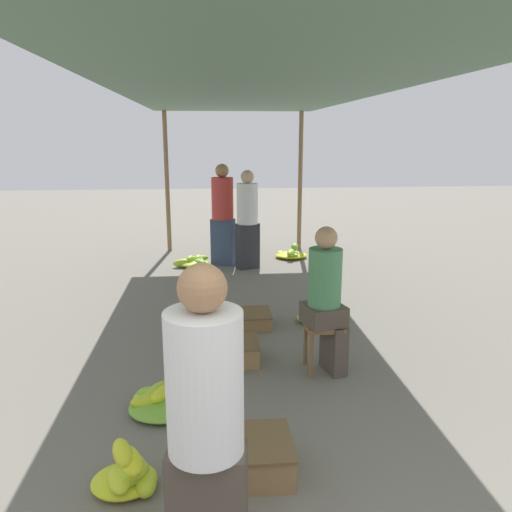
{
  "coord_description": "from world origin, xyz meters",
  "views": [
    {
      "loc": [
        -0.48,
        -1.0,
        2.13
      ],
      "look_at": [
        0.0,
        4.07,
        0.9
      ],
      "focal_mm": 35.0,
      "sensor_mm": 36.0,
      "label": 1
    }
  ],
  "objects_px": {
    "banana_pile_left_1": "(160,401)",
    "banana_pile_left_2": "(194,262)",
    "shopper_walking_mid": "(223,213)",
    "vendor_seated": "(327,297)",
    "banana_pile_left_0": "(128,473)",
    "stool": "(323,333)",
    "banana_pile_right_0": "(316,315)",
    "crate_mid": "(255,456)",
    "crate_near": "(251,319)",
    "vendor_foreground": "(206,432)",
    "banana_pile_right_1": "(291,254)",
    "crate_far": "(236,351)",
    "shopper_walking_far": "(247,218)"
  },
  "relations": [
    {
      "from": "banana_pile_left_1",
      "to": "shopper_walking_far",
      "type": "bearing_deg",
      "value": 76.53
    },
    {
      "from": "crate_near",
      "to": "shopper_walking_mid",
      "type": "bearing_deg",
      "value": 94.66
    },
    {
      "from": "banana_pile_left_0",
      "to": "banana_pile_right_1",
      "type": "distance_m",
      "value": 6.2
    },
    {
      "from": "vendor_seated",
      "to": "crate_far",
      "type": "distance_m",
      "value": 1.05
    },
    {
      "from": "banana_pile_left_0",
      "to": "crate_mid",
      "type": "relative_size",
      "value": 0.88
    },
    {
      "from": "crate_near",
      "to": "crate_far",
      "type": "bearing_deg",
      "value": -103.39
    },
    {
      "from": "banana_pile_right_1",
      "to": "banana_pile_left_2",
      "type": "bearing_deg",
      "value": -166.46
    },
    {
      "from": "vendor_seated",
      "to": "banana_pile_right_1",
      "type": "xyz_separation_m",
      "value": [
        0.4,
        4.4,
        -0.64
      ]
    },
    {
      "from": "banana_pile_right_0",
      "to": "banana_pile_left_0",
      "type": "bearing_deg",
      "value": -122.61
    },
    {
      "from": "stool",
      "to": "crate_near",
      "type": "distance_m",
      "value": 1.35
    },
    {
      "from": "vendor_foreground",
      "to": "banana_pile_right_1",
      "type": "xyz_separation_m",
      "value": [
        1.47,
        6.61,
        -0.76
      ]
    },
    {
      "from": "shopper_walking_mid",
      "to": "vendor_seated",
      "type": "bearing_deg",
      "value": -78.57
    },
    {
      "from": "stool",
      "to": "banana_pile_right_1",
      "type": "distance_m",
      "value": 4.43
    },
    {
      "from": "banana_pile_left_1",
      "to": "vendor_seated",
      "type": "bearing_deg",
      "value": 20.55
    },
    {
      "from": "banana_pile_right_1",
      "to": "vendor_seated",
      "type": "bearing_deg",
      "value": -95.2
    },
    {
      "from": "vendor_seated",
      "to": "banana_pile_left_2",
      "type": "height_order",
      "value": "vendor_seated"
    },
    {
      "from": "vendor_seated",
      "to": "shopper_walking_mid",
      "type": "bearing_deg",
      "value": 101.43
    },
    {
      "from": "banana_pile_left_1",
      "to": "shopper_walking_mid",
      "type": "relative_size",
      "value": 0.34
    },
    {
      "from": "banana_pile_left_1",
      "to": "banana_pile_right_0",
      "type": "relative_size",
      "value": 1.06
    },
    {
      "from": "banana_pile_right_0",
      "to": "crate_mid",
      "type": "bearing_deg",
      "value": -110.02
    },
    {
      "from": "banana_pile_left_1",
      "to": "banana_pile_left_2",
      "type": "distance_m",
      "value": 4.54
    },
    {
      "from": "banana_pile_left_0",
      "to": "crate_near",
      "type": "bearing_deg",
      "value": 69.89
    },
    {
      "from": "banana_pile_left_1",
      "to": "banana_pile_right_1",
      "type": "bearing_deg",
      "value": 69.4
    },
    {
      "from": "vendor_foreground",
      "to": "banana_pile_right_0",
      "type": "xyz_separation_m",
      "value": [
        1.26,
        3.46,
        -0.76
      ]
    },
    {
      "from": "vendor_foreground",
      "to": "banana_pile_right_0",
      "type": "bearing_deg",
      "value": 70.01
    },
    {
      "from": "banana_pile_left_2",
      "to": "crate_mid",
      "type": "xyz_separation_m",
      "value": [
        0.53,
        -5.38,
        0.05
      ]
    },
    {
      "from": "vendor_seated",
      "to": "crate_mid",
      "type": "distance_m",
      "value": 1.7
    },
    {
      "from": "banana_pile_right_0",
      "to": "shopper_walking_mid",
      "type": "distance_m",
      "value": 3.07
    },
    {
      "from": "crate_mid",
      "to": "crate_far",
      "type": "distance_m",
      "value": 1.65
    },
    {
      "from": "stool",
      "to": "crate_mid",
      "type": "relative_size",
      "value": 0.96
    },
    {
      "from": "banana_pile_left_2",
      "to": "crate_mid",
      "type": "distance_m",
      "value": 5.4
    },
    {
      "from": "crate_near",
      "to": "crate_far",
      "type": "distance_m",
      "value": 0.95
    },
    {
      "from": "banana_pile_right_0",
      "to": "crate_mid",
      "type": "xyz_separation_m",
      "value": [
        -0.96,
        -2.64,
        0.04
      ]
    },
    {
      "from": "vendor_foreground",
      "to": "crate_mid",
      "type": "relative_size",
      "value": 3.36
    },
    {
      "from": "banana_pile_right_0",
      "to": "crate_near",
      "type": "height_order",
      "value": "banana_pile_right_0"
    },
    {
      "from": "stool",
      "to": "banana_pile_right_0",
      "type": "relative_size",
      "value": 0.84
    },
    {
      "from": "crate_far",
      "to": "banana_pile_left_0",
      "type": "bearing_deg",
      "value": -113.46
    },
    {
      "from": "banana_pile_left_0",
      "to": "banana_pile_left_2",
      "type": "distance_m",
      "value": 5.48
    },
    {
      "from": "banana_pile_left_2",
      "to": "crate_far",
      "type": "height_order",
      "value": "crate_far"
    },
    {
      "from": "banana_pile_left_1",
      "to": "banana_pile_left_2",
      "type": "relative_size",
      "value": 0.96
    },
    {
      "from": "banana_pile_right_1",
      "to": "shopper_walking_mid",
      "type": "relative_size",
      "value": 0.33
    },
    {
      "from": "crate_near",
      "to": "banana_pile_left_0",
      "type": "bearing_deg",
      "value": -110.11
    },
    {
      "from": "banana_pile_right_0",
      "to": "crate_mid",
      "type": "distance_m",
      "value": 2.81
    },
    {
      "from": "banana_pile_left_2",
      "to": "banana_pile_right_1",
      "type": "height_order",
      "value": "banana_pile_right_1"
    },
    {
      "from": "crate_near",
      "to": "crate_mid",
      "type": "height_order",
      "value": "crate_mid"
    },
    {
      "from": "stool",
      "to": "shopper_walking_mid",
      "type": "xyz_separation_m",
      "value": [
        -0.8,
        4.04,
        0.51
      ]
    },
    {
      "from": "crate_far",
      "to": "shopper_walking_far",
      "type": "distance_m",
      "value": 3.61
    },
    {
      "from": "vendor_seated",
      "to": "crate_near",
      "type": "bearing_deg",
      "value": 116.14
    },
    {
      "from": "banana_pile_left_0",
      "to": "banana_pile_left_2",
      "type": "relative_size",
      "value": 0.7
    },
    {
      "from": "vendor_foreground",
      "to": "crate_mid",
      "type": "xyz_separation_m",
      "value": [
        0.3,
        0.82,
        -0.72
      ]
    }
  ]
}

